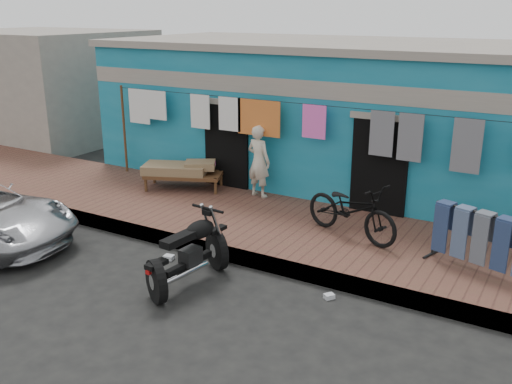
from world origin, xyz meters
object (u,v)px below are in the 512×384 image
at_px(motorcycle, 188,251).
at_px(charpoy, 184,176).
at_px(jeans_rack, 493,244).
at_px(bicycle, 352,203).
at_px(seated_person, 259,161).

distance_m(motorcycle, charpoy, 4.18).
distance_m(motorcycle, jeans_rack, 4.57).
xyz_separation_m(bicycle, charpoy, (-4.23, 0.78, -0.32)).
distance_m(bicycle, motorcycle, 3.03).
xyz_separation_m(seated_person, charpoy, (-1.71, -0.37, -0.47)).
relative_size(bicycle, motorcycle, 1.06).
height_order(seated_person, bicycle, seated_person).
bearing_deg(motorcycle, bicycle, 61.94).
bearing_deg(jeans_rack, seated_person, 162.95).
height_order(seated_person, charpoy, seated_person).
xyz_separation_m(bicycle, motorcycle, (-1.65, -2.52, -0.30)).
bearing_deg(motorcycle, seated_person, 108.66).
bearing_deg(jeans_rack, charpoy, 170.30).
xyz_separation_m(seated_person, motorcycle, (0.87, -3.67, -0.46)).
xyz_separation_m(seated_person, bicycle, (2.53, -1.15, -0.15)).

